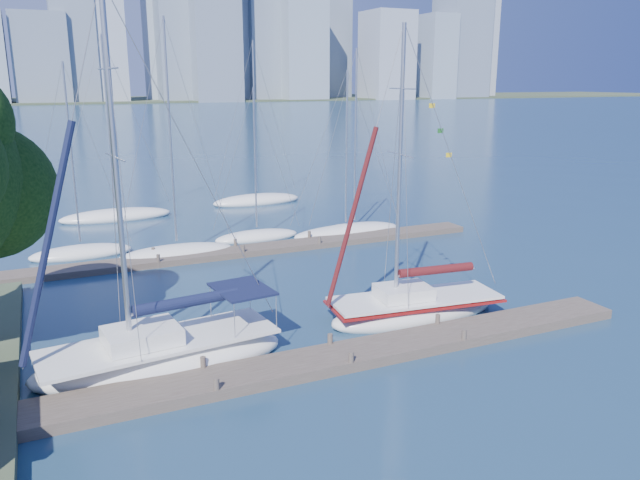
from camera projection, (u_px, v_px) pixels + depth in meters
name	position (u px, v px, depth m)	size (l,w,h in m)	color
ground	(340.00, 362.00, 23.51)	(700.00, 700.00, 0.00)	#18314D
near_dock	(340.00, 357.00, 23.46)	(26.00, 2.00, 0.40)	#463C33
far_dock	(255.00, 250.00, 38.38)	(30.00, 1.80, 0.36)	#463C33
far_shore	(53.00, 101.00, 305.86)	(800.00, 100.00, 1.50)	#38472D
sailboat_navy	(160.00, 341.00, 22.86)	(9.49, 4.03, 14.04)	white
sailboat_maroon	(415.00, 295.00, 27.74)	(8.47, 3.54, 13.11)	white
bg_boat_0	(81.00, 252.00, 37.53)	(6.24, 3.56, 11.66)	white
bg_boat_1	(177.00, 252.00, 37.43)	(7.20, 3.22, 14.09)	white
bg_boat_2	(257.00, 236.00, 41.51)	(6.01, 3.10, 10.18)	white
bg_boat_3	(346.00, 232.00, 42.64)	(7.91, 3.94, 11.30)	white
bg_boat_4	(354.00, 230.00, 42.99)	(6.87, 2.29, 12.66)	white
bg_boat_6	(116.00, 216.00, 47.46)	(8.26, 2.55, 13.89)	white
bg_boat_7	(257.00, 200.00, 53.59)	(7.99, 3.63, 13.82)	white
skyline	(112.00, 15.00, 280.86)	(502.68, 51.31, 123.71)	gray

